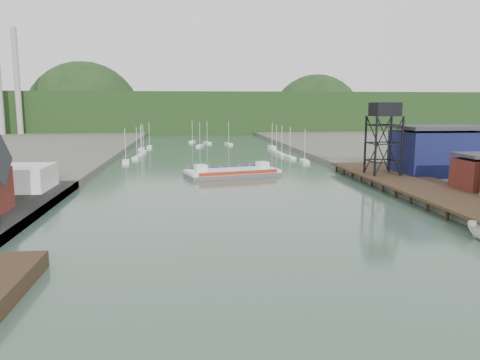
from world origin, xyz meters
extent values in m
plane|color=#314D3F|center=(0.00, 0.00, 0.00)|extent=(600.00, 600.00, 0.00)
cube|color=black|center=(37.00, 45.00, 1.90)|extent=(14.00, 70.00, 0.50)
cylinder|color=black|center=(31.00, 45.00, 0.80)|extent=(0.60, 0.60, 2.20)
cylinder|color=black|center=(43.00, 45.00, 0.80)|extent=(0.60, 0.60, 2.20)
cube|color=silver|center=(-44.00, 50.00, 3.85)|extent=(18.00, 12.00, 4.50)
cylinder|color=black|center=(32.00, 55.00, 8.65)|extent=(0.50, 0.50, 13.00)
cylinder|color=black|center=(38.00, 55.00, 8.65)|extent=(0.50, 0.50, 13.00)
cylinder|color=black|center=(32.00, 61.00, 8.65)|extent=(0.50, 0.50, 13.00)
cylinder|color=black|center=(38.00, 61.00, 8.65)|extent=(0.50, 0.50, 13.00)
cube|color=black|center=(35.00, 58.00, 16.65)|extent=(5.50, 5.50, 3.00)
cube|color=#0B1034|center=(50.00, 60.00, 6.60)|extent=(20.00, 14.00, 10.00)
cube|color=#2D2D33|center=(50.00, 60.00, 12.50)|extent=(20.50, 14.50, 0.80)
cube|color=silver|center=(-27.54, 103.89, 0.35)|extent=(2.67, 7.65, 0.90)
cube|color=silver|center=(-25.28, 115.30, 0.35)|extent=(2.81, 7.67, 0.90)
cube|color=silver|center=(-24.71, 124.17, 0.35)|extent=(2.35, 7.59, 0.90)
cube|color=silver|center=(-24.81, 134.09, 0.35)|extent=(2.01, 7.50, 0.90)
cube|color=silver|center=(-26.64, 146.33, 0.35)|extent=(2.00, 7.50, 0.90)
cube|color=silver|center=(-24.32, 156.17, 0.35)|extent=(2.16, 7.54, 0.90)
cube|color=silver|center=(27.56, 99.03, 0.35)|extent=(2.53, 7.62, 0.90)
cube|color=silver|center=(25.46, 110.51, 0.35)|extent=(2.76, 7.67, 0.90)
cube|color=silver|center=(24.46, 119.29, 0.35)|extent=(2.22, 7.56, 0.90)
cube|color=silver|center=(24.27, 128.28, 0.35)|extent=(2.18, 7.54, 0.90)
cube|color=silver|center=(24.67, 139.38, 0.35)|extent=(2.46, 7.61, 0.90)
cube|color=silver|center=(26.78, 150.99, 0.35)|extent=(2.48, 7.61, 0.90)
cube|color=silver|center=(-3.16, 160.00, 0.35)|extent=(3.78, 7.76, 0.90)
cube|color=silver|center=(10.04, 168.00, 0.35)|extent=(3.31, 7.74, 0.90)
cube|color=silver|center=(0.66, 176.00, 0.35)|extent=(3.76, 7.76, 0.90)
cube|color=silver|center=(-6.11, 184.00, 0.35)|extent=(3.40, 7.74, 0.90)
cylinder|color=#9A9B96|center=(-102.00, 235.00, 30.00)|extent=(3.20, 3.20, 60.00)
cube|color=black|center=(0.00, 300.00, 12.00)|extent=(500.00, 120.00, 28.00)
sphere|color=black|center=(-80.00, 300.00, 8.00)|extent=(80.00, 80.00, 80.00)
sphere|color=black|center=(90.00, 310.00, 6.00)|extent=(70.00, 70.00, 70.00)
cube|color=#535355|center=(2.44, 72.92, 0.46)|extent=(24.50, 14.77, 0.92)
cube|color=silver|center=(2.44, 72.92, 1.28)|extent=(24.50, 14.77, 0.73)
cube|color=#A62613|center=(3.64, 68.45, 1.47)|extent=(19.51, 5.34, 0.82)
cube|color=navy|center=(1.24, 77.39, 1.47)|extent=(19.51, 5.34, 0.82)
cube|color=silver|center=(-5.53, 70.79, 2.38)|extent=(3.37, 3.37, 1.83)
cube|color=silver|center=(10.41, 75.06, 2.38)|extent=(3.37, 3.37, 1.83)
camera|label=1|loc=(-8.73, -42.27, 17.41)|focal=35.00mm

